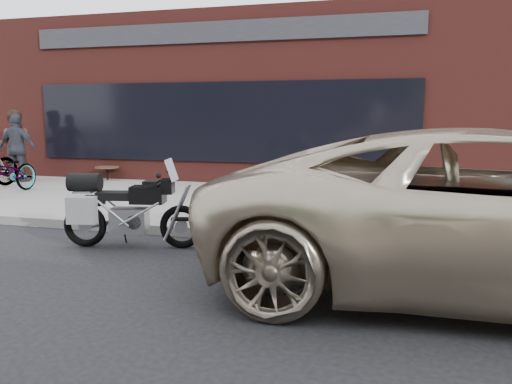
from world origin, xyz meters
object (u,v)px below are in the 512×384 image
at_px(bicycle_front, 6,172).
at_px(cafe_patron_left, 15,145).
at_px(minivan, 505,213).
at_px(cafe_table, 107,168).
at_px(cafe_patron_right, 18,148).
at_px(sandwich_sign, 300,188).
at_px(motorcycle, 123,209).

height_order(bicycle_front, cafe_patron_left, cafe_patron_left).
height_order(minivan, bicycle_front, minivan).
distance_m(bicycle_front, cafe_table, 2.82).
bearing_deg(cafe_patron_right, bicycle_front, 119.67).
height_order(sandwich_sign, cafe_table, sandwich_sign).
bearing_deg(bicycle_front, cafe_patron_right, 124.38).
xyz_separation_m(motorcycle, bicycle_front, (-4.50, 2.85, 0.08)).
relative_size(bicycle_front, cafe_patron_left, 0.98).
bearing_deg(cafe_table, cafe_patron_left, -165.52).
relative_size(minivan, cafe_table, 10.04).
bearing_deg(bicycle_front, motorcycle, -31.18).
relative_size(minivan, cafe_patron_right, 3.60).
distance_m(cafe_table, cafe_patron_right, 2.27).
bearing_deg(bicycle_front, sandwich_sign, -0.71).
height_order(motorcycle, cafe_patron_right, cafe_patron_right).
xyz_separation_m(bicycle_front, cafe_table, (0.85, 2.68, -0.15)).
xyz_separation_m(bicycle_front, cafe_patron_right, (-1.14, 1.74, 0.40)).
relative_size(minivan, sandwich_sign, 7.63).
bearing_deg(motorcycle, bicycle_front, 136.37).
height_order(minivan, cafe_patron_right, cafe_patron_right).
bearing_deg(cafe_patron_left, minivan, 124.98).
relative_size(cafe_patron_left, cafe_patron_right, 1.06).
xyz_separation_m(minivan, cafe_patron_right, (-10.49, 5.20, 0.15)).
xyz_separation_m(cafe_table, cafe_patron_left, (-2.36, -0.61, 0.60)).
distance_m(bicycle_front, sandwich_sign, 6.61).
height_order(motorcycle, bicycle_front, motorcycle).
relative_size(motorcycle, minivan, 0.32).
xyz_separation_m(motorcycle, cafe_patron_right, (-5.64, 4.59, 0.47)).
distance_m(motorcycle, cafe_patron_right, 7.29).
bearing_deg(bicycle_front, cafe_table, 73.51).
relative_size(motorcycle, cafe_table, 3.20).
xyz_separation_m(sandwich_sign, cafe_patron_right, (-7.74, 1.95, 0.46)).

